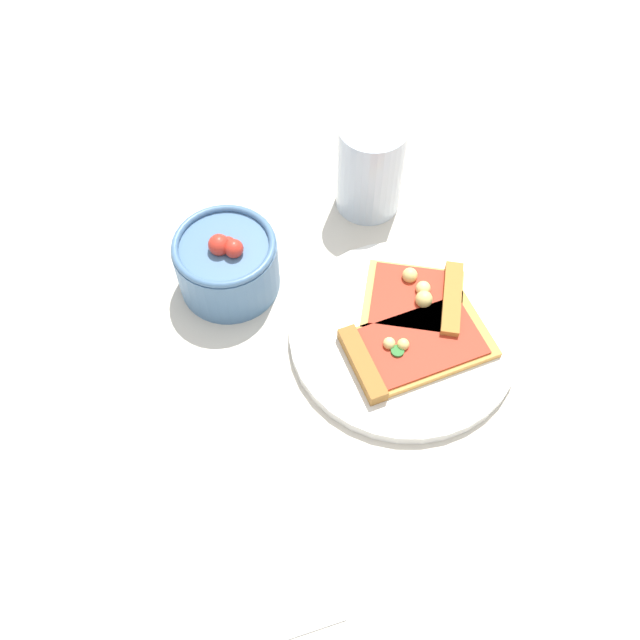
{
  "coord_description": "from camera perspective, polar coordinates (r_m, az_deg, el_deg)",
  "views": [
    {
      "loc": [
        -0.32,
        -0.28,
        0.66
      ],
      "look_at": [
        -0.07,
        0.04,
        0.03
      ],
      "focal_mm": 38.47,
      "sensor_mm": 36.0,
      "label": 1
    }
  ],
  "objects": [
    {
      "name": "pizza_slice_near",
      "position": [
        0.79,
        8.4,
        1.88
      ],
      "size": [
        0.15,
        0.15,
        0.03
      ],
      "color": "#E5B256",
      "rests_on": "plate"
    },
    {
      "name": "paper_napkin",
      "position": [
        0.68,
        -4.76,
        -20.99
      ],
      "size": [
        0.16,
        0.14,
        0.0
      ],
      "primitive_type": "cube",
      "rotation": [
        0.0,
        0.0,
        -0.37
      ],
      "color": "white",
      "rests_on": "ground_plane"
    },
    {
      "name": "ground_plane",
      "position": [
        0.79,
        5.78,
        -0.37
      ],
      "size": [
        2.4,
        2.4,
        0.0
      ],
      "primitive_type": "plane",
      "color": "beige",
      "rests_on": "ground"
    },
    {
      "name": "pizza_slice_far",
      "position": [
        0.75,
        7.34,
        -2.38
      ],
      "size": [
        0.17,
        0.13,
        0.02
      ],
      "color": "gold",
      "rests_on": "plate"
    },
    {
      "name": "salad_bowl",
      "position": [
        0.79,
        -7.73,
        4.72
      ],
      "size": [
        0.12,
        0.12,
        0.09
      ],
      "color": "#4C7299",
      "rests_on": "ground_plane"
    },
    {
      "name": "soda_glass",
      "position": [
        0.86,
        4.18,
        12.31
      ],
      "size": [
        0.08,
        0.08,
        0.12
      ],
      "color": "silver",
      "rests_on": "ground_plane"
    },
    {
      "name": "plate",
      "position": [
        0.78,
        7.22,
        -1.06
      ],
      "size": [
        0.26,
        0.26,
        0.01
      ],
      "primitive_type": "cylinder",
      "color": "white",
      "rests_on": "ground_plane"
    }
  ]
}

